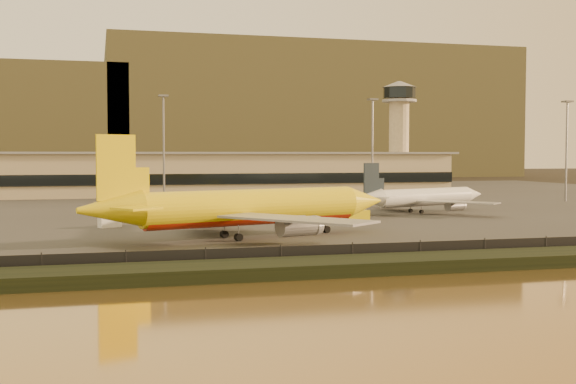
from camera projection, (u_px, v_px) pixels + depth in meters
name	position (u px, v px, depth m)	size (l,w,h in m)	color
ground	(302.00, 251.00, 90.26)	(900.00, 900.00, 0.00)	black
embankment	(347.00, 266.00, 73.81)	(320.00, 7.00, 1.40)	black
tarmac	(199.00, 202.00, 181.98)	(320.00, 220.00, 0.20)	#2D2D2D
perimeter_fence	(335.00, 255.00, 77.64)	(300.00, 0.05, 2.20)	black
terminal_building	(134.00, 175.00, 207.46)	(202.00, 25.00, 12.60)	tan
control_tower	(399.00, 125.00, 233.45)	(11.20, 11.20, 35.50)	tan
apron_light_masts	(275.00, 139.00, 165.68)	(152.20, 12.20, 25.40)	slate
distant_hills	(104.00, 121.00, 411.63)	(470.00, 160.00, 70.00)	brown
dhl_cargo_jet	(247.00, 208.00, 102.03)	(47.40, 45.27, 14.43)	yellow
white_narrowbody_jet	(423.00, 198.00, 147.44)	(34.54, 32.70, 10.26)	white
gse_vehicle_yellow	(356.00, 216.00, 127.71)	(4.46, 2.01, 2.01)	yellow
gse_vehicle_white	(110.00, 222.00, 117.60)	(3.55, 1.60, 1.60)	white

